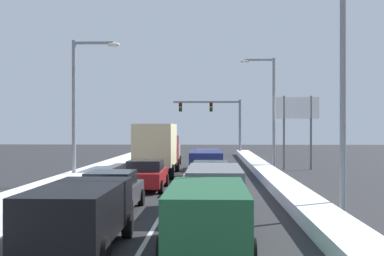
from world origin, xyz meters
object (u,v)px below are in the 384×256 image
sedan_charcoal_center_lane_second (112,191)px  street_lamp_left_mid (81,98)px  box_truck_center_lane_fourth (157,146)px  suv_navy_right_lane_fourth (206,162)px  suv_tan_center_lane_fifth (167,153)px  sedan_red_center_lane_third (146,175)px  suv_gray_right_lane_second (215,185)px  roadside_sign_right (297,116)px  street_lamp_right_near (333,72)px  sedan_silver_right_lane_fifth (207,159)px  sedan_white_right_lane_third (210,177)px  suv_black_center_lane_nearest (79,211)px  traffic_light_gantry (219,115)px  suv_green_right_lane_nearest (207,212)px  street_lamp_right_mid (269,103)px

sedan_charcoal_center_lane_second → street_lamp_left_mid: size_ratio=0.57×
sedan_charcoal_center_lane_second → box_truck_center_lane_fourth: (0.16, 14.46, 1.14)m
suv_navy_right_lane_fourth → suv_tan_center_lane_fifth: same height
sedan_red_center_lane_third → box_truck_center_lane_fourth: box_truck_center_lane_fourth is taller
suv_gray_right_lane_second → suv_tan_center_lane_fifth: same height
roadside_sign_right → street_lamp_right_near: bearing=-95.7°
sedan_silver_right_lane_fifth → street_lamp_right_near: (4.66, -20.21, 4.35)m
sedan_charcoal_center_lane_second → box_truck_center_lane_fourth: box_truck_center_lane_fourth is taller
sedan_white_right_lane_third → suv_black_center_lane_nearest: 12.57m
traffic_light_gantry → street_lamp_left_mid: bearing=-105.2°
suv_green_right_lane_nearest → suv_tan_center_lane_fifth: (-3.62, 29.54, 0.00)m
suv_green_right_lane_nearest → street_lamp_right_mid: 27.15m
suv_tan_center_lane_fifth → suv_green_right_lane_nearest: bearing=-83.0°
sedan_red_center_lane_third → roadside_sign_right: (9.69, 12.98, 3.25)m
box_truck_center_lane_fourth → street_lamp_right_near: street_lamp_right_near is taller
traffic_light_gantry → suv_tan_center_lane_fifth: bearing=-106.5°
sedan_silver_right_lane_fifth → street_lamp_right_mid: 6.33m
sedan_silver_right_lane_fifth → sedan_white_right_lane_third: bearing=-88.9°
box_truck_center_lane_fourth → traffic_light_gantry: bearing=79.8°
sedan_white_right_lane_third → suv_tan_center_lane_fifth: bearing=101.9°
suv_navy_right_lane_fourth → sedan_silver_right_lane_fifth: suv_navy_right_lane_fourth is taller
street_lamp_right_near → roadside_sign_right: street_lamp_right_near is taller
box_truck_center_lane_fourth → street_lamp_right_near: (7.89, -15.05, 3.21)m
sedan_red_center_lane_third → box_truck_center_lane_fourth: 7.75m
suv_gray_right_lane_second → sedan_white_right_lane_third: bearing=91.7°
street_lamp_right_near → roadside_sign_right: (2.04, 20.38, -1.09)m
suv_green_right_lane_nearest → suv_black_center_lane_nearest: same height
sedan_silver_right_lane_fifth → suv_black_center_lane_nearest: (-3.02, -25.85, 0.25)m
suv_gray_right_lane_second → roadside_sign_right: 21.05m
suv_black_center_lane_nearest → traffic_light_gantry: traffic_light_gantry is taller
suv_gray_right_lane_second → sedan_charcoal_center_lane_second: 3.85m
sedan_white_right_lane_third → sedan_red_center_lane_third: (-3.25, 0.91, 0.00)m
street_lamp_right_mid → sedan_charcoal_center_lane_second: bearing=-111.7°
suv_gray_right_lane_second → sedan_silver_right_lane_fifth: bearing=91.3°
box_truck_center_lane_fourth → suv_tan_center_lane_fifth: size_ratio=1.47×
street_lamp_right_near → traffic_light_gantry: bearing=95.2°
suv_green_right_lane_nearest → street_lamp_right_near: 8.26m
sedan_white_right_lane_third → suv_navy_right_lane_fourth: suv_navy_right_lane_fourth is taller
suv_black_center_lane_nearest → sedan_charcoal_center_lane_second: size_ratio=1.09×
traffic_light_gantry → street_lamp_right_mid: bearing=-78.9°
suv_green_right_lane_nearest → suv_gray_right_lane_second: (0.21, 6.15, 0.00)m
suv_green_right_lane_nearest → suv_navy_right_lane_fourth: 18.98m
box_truck_center_lane_fourth → roadside_sign_right: roadside_sign_right is taller
sedan_charcoal_center_lane_second → box_truck_center_lane_fourth: bearing=89.4°
sedan_white_right_lane_third → street_lamp_right_near: 8.96m
sedan_red_center_lane_third → roadside_sign_right: bearing=53.3°
street_lamp_right_near → street_lamp_right_mid: 20.85m
sedan_white_right_lane_third → sedan_charcoal_center_lane_second: same height
sedan_charcoal_center_lane_second → suv_tan_center_lane_fifth: 23.31m
suv_green_right_lane_nearest → suv_navy_right_lane_fourth: same height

